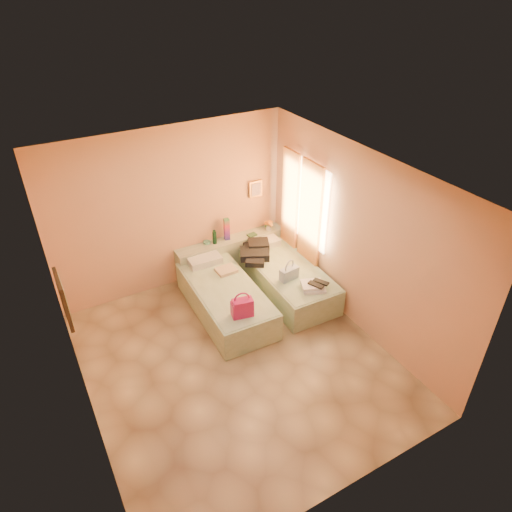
{
  "coord_description": "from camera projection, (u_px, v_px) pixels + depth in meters",
  "views": [
    {
      "loc": [
        -2.06,
        -4.2,
        4.82
      ],
      "look_at": [
        0.79,
        0.85,
        1.06
      ],
      "focal_mm": 32.0,
      "sensor_mm": 36.0,
      "label": 1
    }
  ],
  "objects": [
    {
      "name": "ground",
      "position": [
        237.0,
        360.0,
        6.54
      ],
      "size": [
        4.5,
        4.5,
        0.0
      ],
      "primitive_type": "plane",
      "color": "tan",
      "rests_on": "ground"
    },
    {
      "name": "room_walls",
      "position": [
        228.0,
        232.0,
        6.07
      ],
      "size": [
        4.02,
        4.51,
        2.81
      ],
      "color": "tan",
      "rests_on": "ground"
    },
    {
      "name": "headboard_ledge",
      "position": [
        231.0,
        254.0,
        8.3
      ],
      "size": [
        2.05,
        0.3,
        0.65
      ],
      "primitive_type": "cube",
      "color": "#A2AC8D",
      "rests_on": "ground"
    },
    {
      "name": "bed_left",
      "position": [
        226.0,
        300.0,
        7.32
      ],
      "size": [
        0.96,
        2.03,
        0.5
      ],
      "primitive_type": "cube",
      "rotation": [
        0.0,
        0.0,
        -0.03
      ],
      "color": "#ACC39D",
      "rests_on": "ground"
    },
    {
      "name": "bed_right",
      "position": [
        286.0,
        279.0,
        7.79
      ],
      "size": [
        0.96,
        2.03,
        0.5
      ],
      "primitive_type": "cube",
      "rotation": [
        0.0,
        0.0,
        -0.03
      ],
      "color": "#ACC39D",
      "rests_on": "ground"
    },
    {
      "name": "water_bottle",
      "position": [
        215.0,
        237.0,
        7.94
      ],
      "size": [
        0.08,
        0.08,
        0.25
      ],
      "primitive_type": "cylinder",
      "rotation": [
        0.0,
        0.0,
        0.19
      ],
      "color": "#143924",
      "rests_on": "headboard_ledge"
    },
    {
      "name": "rainbow_box",
      "position": [
        227.0,
        229.0,
        8.02
      ],
      "size": [
        0.1,
        0.1,
        0.41
      ],
      "primitive_type": "cube",
      "rotation": [
        0.0,
        0.0,
        -0.12
      ],
      "color": "#B11554",
      "rests_on": "headboard_ledge"
    },
    {
      "name": "small_dish",
      "position": [
        207.0,
        242.0,
        8.01
      ],
      "size": [
        0.15,
        0.15,
        0.03
      ],
      "primitive_type": "cylinder",
      "rotation": [
        0.0,
        0.0,
        -0.19
      ],
      "color": "#519678",
      "rests_on": "headboard_ledge"
    },
    {
      "name": "green_book",
      "position": [
        252.0,
        235.0,
        8.23
      ],
      "size": [
        0.18,
        0.14,
        0.03
      ],
      "primitive_type": "cube",
      "rotation": [
        0.0,
        0.0,
        0.12
      ],
      "color": "#294E2F",
      "rests_on": "headboard_ledge"
    },
    {
      "name": "flower_vase",
      "position": [
        269.0,
        224.0,
        8.34
      ],
      "size": [
        0.21,
        0.21,
        0.23
      ],
      "primitive_type": "cube",
      "rotation": [
        0.0,
        0.0,
        -0.2
      ],
      "color": "silver",
      "rests_on": "headboard_ledge"
    },
    {
      "name": "magenta_handbag",
      "position": [
        242.0,
        307.0,
        6.54
      ],
      "size": [
        0.34,
        0.23,
        0.29
      ],
      "primitive_type": "cube",
      "rotation": [
        0.0,
        0.0,
        -0.2
      ],
      "color": "#B11554",
      "rests_on": "bed_left"
    },
    {
      "name": "khaki_garment",
      "position": [
        226.0,
        270.0,
        7.53
      ],
      "size": [
        0.33,
        0.26,
        0.06
      ],
      "primitive_type": "cube",
      "rotation": [
        0.0,
        0.0,
        0.02
      ],
      "color": "tan",
      "rests_on": "bed_left"
    },
    {
      "name": "clothes_pile",
      "position": [
        257.0,
        252.0,
        7.89
      ],
      "size": [
        0.72,
        0.72,
        0.16
      ],
      "primitive_type": "cube",
      "rotation": [
        0.0,
        0.0,
        -0.43
      ],
      "color": "black",
      "rests_on": "bed_right"
    },
    {
      "name": "blue_handbag",
      "position": [
        289.0,
        274.0,
        7.32
      ],
      "size": [
        0.33,
        0.18,
        0.2
      ],
      "primitive_type": "cube",
      "rotation": [
        0.0,
        0.0,
        0.13
      ],
      "color": "#395B89",
      "rests_on": "bed_right"
    },
    {
      "name": "towel_stack",
      "position": [
        314.0,
        286.0,
        7.12
      ],
      "size": [
        0.44,
        0.42,
        0.1
      ],
      "primitive_type": "cube",
      "rotation": [
        0.0,
        0.0,
        -0.43
      ],
      "color": "white",
      "rests_on": "bed_right"
    },
    {
      "name": "sandal_pair",
      "position": [
        319.0,
        284.0,
        7.07
      ],
      "size": [
        0.27,
        0.3,
        0.03
      ],
      "primitive_type": "cube",
      "rotation": [
        0.0,
        0.0,
        0.4
      ],
      "color": "black",
      "rests_on": "towel_stack"
    }
  ]
}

